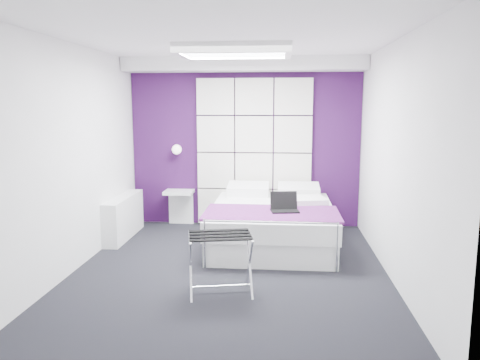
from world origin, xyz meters
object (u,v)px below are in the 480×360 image
Objects in this scene: laptop at (285,206)px; nightstand at (179,192)px; wall_lamp at (177,149)px; radiator at (124,217)px; bed at (272,223)px; luggage_rack at (220,264)px.

nightstand is at bearing 132.06° from laptop.
wall_lamp is 1.35m from radiator.
radiator is 2.16m from bed.
wall_lamp is 0.07× the size of bed.
radiator is 3.49× the size of laptop.
wall_lamp reaches higher than bed.
bed is 4.58× the size of nightstand.
wall_lamp is at bearing 49.90° from radiator.
laptop is at bearing -68.69° from bed.
nightstand is 1.30× the size of laptop.
bed is 1.79m from luggage_rack.
nightstand is at bearing 148.94° from bed.
nightstand is (-1.49, 0.90, 0.24)m from bed.
radiator is 2.70× the size of nightstand.
radiator is 2.52m from luggage_rack.
bed is 1.76m from nightstand.
nightstand is (0.02, -0.04, -0.68)m from wall_lamp.
luggage_rack is at bearing -48.82° from radiator.
laptop is at bearing -38.64° from nightstand.
luggage_rack is (1.02, -2.66, -0.91)m from wall_lamp.
radiator is 2.42m from laptop.
luggage_rack is at bearing -126.24° from laptop.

